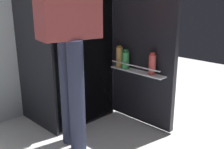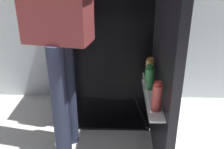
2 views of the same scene
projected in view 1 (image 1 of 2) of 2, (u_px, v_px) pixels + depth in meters
name	position (u px, v px, depth m)	size (l,w,h in m)	color
ground_plane	(106.00, 133.00, 2.32)	(6.30, 6.30, 0.00)	silver
refrigerator	(71.00, 32.00, 2.43)	(0.74, 1.28, 1.69)	black
person	(70.00, 13.00, 1.83)	(0.57, 0.81, 1.73)	#2D334C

